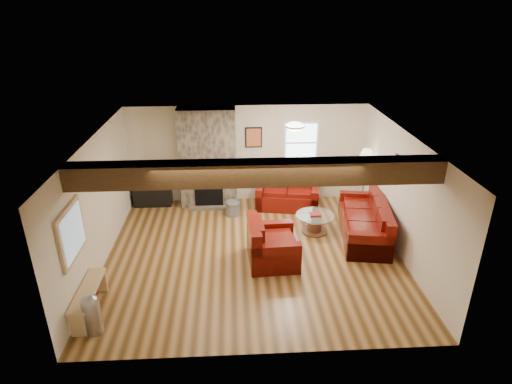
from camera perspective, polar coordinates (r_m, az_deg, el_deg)
room at (r=8.37m, az=-0.36°, el=-1.05°), size 8.00×8.00×8.00m
oak_beam at (r=6.80m, az=0.16°, el=2.58°), size 6.00×0.36×0.38m
chimney_breast at (r=10.70m, az=-6.43°, el=4.33°), size 1.40×0.67×2.50m
back_window at (r=10.92m, az=6.03°, el=6.59°), size 0.90×0.08×1.10m
hatch_window at (r=7.39m, az=-23.37°, el=-5.04°), size 0.08×1.00×0.90m
ceiling_dome at (r=8.88m, az=5.18°, el=8.55°), size 0.40×0.40×0.18m
artwork_back at (r=10.75m, az=-0.32°, el=7.28°), size 0.42×0.06×0.52m
artwork_right at (r=9.08m, az=18.56°, el=3.12°), size 0.06×0.55×0.42m
sofa_three at (r=9.72m, az=14.24°, el=-3.51°), size 1.25×2.31×0.85m
loveseat at (r=10.82m, az=4.21°, el=0.04°), size 1.67×1.13×0.82m
armchair_red at (r=8.54m, az=2.27°, el=-6.64°), size 1.00×1.13×0.88m
coffee_table at (r=9.78m, az=7.84°, el=-4.16°), size 0.87×0.87×0.46m
tv_cabinet at (r=11.27m, az=-13.57°, el=-0.55°), size 0.95×0.38×0.47m
television at (r=11.09m, az=-13.81°, el=1.71°), size 0.85×0.11×0.49m
floor_lamp at (r=10.56m, az=14.49°, el=4.30°), size 0.41×0.41×1.60m
pine_bench at (r=7.87m, az=-21.32°, el=-13.34°), size 0.29×1.24×0.46m
pedal_bin at (r=7.38m, az=-21.06°, el=-14.90°), size 0.30×0.30×0.70m
coal_bucket at (r=10.48m, az=-3.08°, el=-2.16°), size 0.38×0.38×0.35m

